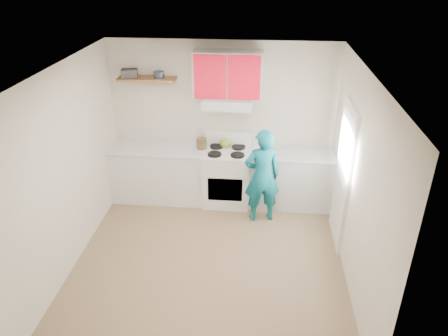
# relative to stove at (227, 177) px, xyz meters

# --- Properties ---
(floor) EXTENTS (3.80, 3.80, 0.00)m
(floor) POSITION_rel_stove_xyz_m (-0.10, -1.57, -0.46)
(floor) COLOR brown
(floor) RESTS_ON ground
(ceiling) EXTENTS (3.60, 3.80, 0.04)m
(ceiling) POSITION_rel_stove_xyz_m (-0.10, -1.57, 2.14)
(ceiling) COLOR white
(ceiling) RESTS_ON floor
(back_wall) EXTENTS (3.60, 0.04, 2.60)m
(back_wall) POSITION_rel_stove_xyz_m (-0.10, 0.32, 0.84)
(back_wall) COLOR beige
(back_wall) RESTS_ON floor
(front_wall) EXTENTS (3.60, 0.04, 2.60)m
(front_wall) POSITION_rel_stove_xyz_m (-0.10, -3.47, 0.84)
(front_wall) COLOR beige
(front_wall) RESTS_ON floor
(left_wall) EXTENTS (0.04, 3.80, 2.60)m
(left_wall) POSITION_rel_stove_xyz_m (-1.90, -1.57, 0.84)
(left_wall) COLOR beige
(left_wall) RESTS_ON floor
(right_wall) EXTENTS (0.04, 3.80, 2.60)m
(right_wall) POSITION_rel_stove_xyz_m (1.70, -1.57, 0.84)
(right_wall) COLOR beige
(right_wall) RESTS_ON floor
(door) EXTENTS (0.05, 0.85, 2.05)m
(door) POSITION_rel_stove_xyz_m (1.68, -0.88, 0.56)
(door) COLOR white
(door) RESTS_ON floor
(door_glass) EXTENTS (0.01, 0.55, 0.95)m
(door_glass) POSITION_rel_stove_xyz_m (1.65, -0.88, 0.99)
(door_glass) COLOR white
(door_glass) RESTS_ON door
(counter_left) EXTENTS (1.52, 0.60, 0.90)m
(counter_left) POSITION_rel_stove_xyz_m (-1.14, 0.02, -0.01)
(counter_left) COLOR silver
(counter_left) RESTS_ON floor
(counter_right) EXTENTS (1.32, 0.60, 0.90)m
(counter_right) POSITION_rel_stove_xyz_m (1.04, 0.02, -0.01)
(counter_right) COLOR silver
(counter_right) RESTS_ON floor
(stove) EXTENTS (0.76, 0.65, 0.92)m
(stove) POSITION_rel_stove_xyz_m (0.00, 0.00, 0.00)
(stove) COLOR white
(stove) RESTS_ON floor
(range_hood) EXTENTS (0.76, 0.44, 0.15)m
(range_hood) POSITION_rel_stove_xyz_m (0.00, 0.10, 1.24)
(range_hood) COLOR silver
(range_hood) RESTS_ON back_wall
(upper_cabinets) EXTENTS (1.02, 0.33, 0.70)m
(upper_cabinets) POSITION_rel_stove_xyz_m (0.00, 0.16, 1.66)
(upper_cabinets) COLOR red
(upper_cabinets) RESTS_ON back_wall
(shelf) EXTENTS (0.90, 0.30, 0.04)m
(shelf) POSITION_rel_stove_xyz_m (-1.25, 0.18, 1.56)
(shelf) COLOR brown
(shelf) RESTS_ON back_wall
(books) EXTENTS (0.27, 0.21, 0.12)m
(books) POSITION_rel_stove_xyz_m (-1.52, 0.17, 1.64)
(books) COLOR #373036
(books) RESTS_ON shelf
(tin) EXTENTS (0.21, 0.21, 0.10)m
(tin) POSITION_rel_stove_xyz_m (-1.06, 0.18, 1.63)
(tin) COLOR #333D4C
(tin) RESTS_ON shelf
(kettle) EXTENTS (0.20, 0.20, 0.15)m
(kettle) POSITION_rel_stove_xyz_m (-0.04, 0.16, 0.54)
(kettle) COLOR olive
(kettle) RESTS_ON stove
(crock) EXTENTS (0.21, 0.21, 0.20)m
(crock) POSITION_rel_stove_xyz_m (-0.41, 0.08, 0.54)
(crock) COLOR #47351F
(crock) RESTS_ON counter_left
(cutting_board) EXTENTS (0.35, 0.28, 0.02)m
(cutting_board) POSITION_rel_stove_xyz_m (0.65, 0.06, 0.45)
(cutting_board) COLOR olive
(cutting_board) RESTS_ON counter_right
(silicone_mat) EXTENTS (0.33, 0.28, 0.01)m
(silicone_mat) POSITION_rel_stove_xyz_m (1.43, 0.07, 0.44)
(silicone_mat) COLOR red
(silicone_mat) RESTS_ON counter_right
(person) EXTENTS (0.62, 0.48, 1.51)m
(person) POSITION_rel_stove_xyz_m (0.57, -0.48, 0.29)
(person) COLOR #0B5E6A
(person) RESTS_ON floor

